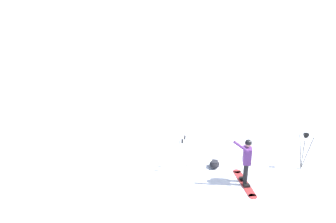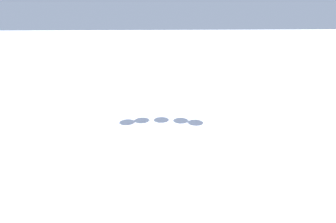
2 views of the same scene
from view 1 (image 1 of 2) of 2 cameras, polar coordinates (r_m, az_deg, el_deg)
The scene contains 6 objects.
ground_plane at distance 12.60m, azimuth 14.43°, elevation -10.78°, with size 300.00×300.00×0.00m, color white.
snowboarder at distance 11.77m, azimuth 12.91°, elevation -7.42°, with size 0.47×0.68×1.68m.
snowboard at distance 12.26m, azimuth 12.54°, elevation -11.46°, with size 1.80×0.53×0.10m.
gear_bag_large at distance 12.94m, azimuth 7.71°, elevation -8.61°, with size 0.52×0.44×0.26m.
camera_tripod at distance 13.27m, azimuth 21.71°, elevation -4.98°, with size 0.56×0.44×1.43m.
ski_poles at distance 12.34m, azimuth 2.55°, elevation -6.23°, with size 0.40×0.33×1.30m.
Camera 1 is at (10.37, -2.89, 6.56)m, focal length 36.80 mm.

